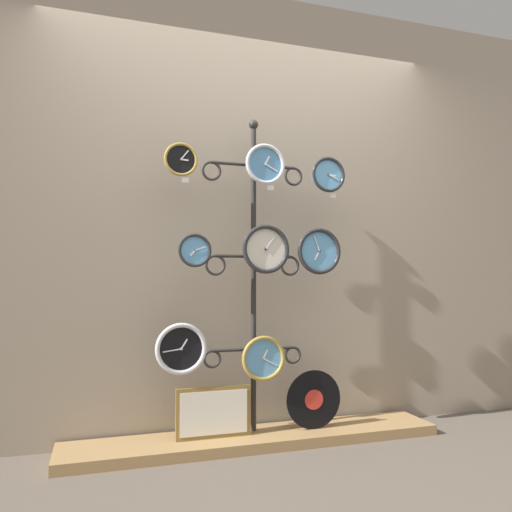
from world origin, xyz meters
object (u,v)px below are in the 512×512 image
display_stand (253,342)px  clock_middle_left (195,250)px  clock_top_right (328,175)px  vinyl_record (314,400)px  picture_frame (214,413)px  clock_top_center (265,164)px  clock_middle_center (266,249)px  clock_middle_right (319,251)px  clock_bottom_center (263,358)px  clock_bottom_left (181,349)px  clock_top_left (181,160)px

display_stand → clock_middle_left: bearing=-169.0°
display_stand → clock_top_right: bearing=-11.1°
vinyl_record → picture_frame: (-0.61, 0.01, -0.03)m
clock_top_center → clock_middle_center: (0.01, 0.02, -0.50)m
clock_middle_right → clock_bottom_center: 0.72m
display_stand → clock_bottom_left: display_stand is taller
clock_middle_center → clock_bottom_left: (-0.49, 0.01, -0.56)m
clock_middle_left → picture_frame: 0.92m
clock_middle_left → clock_middle_right: size_ratio=0.67×
display_stand → clock_middle_center: bearing=-63.5°
display_stand → clock_top_left: display_stand is taller
clock_bottom_left → vinyl_record: 0.86m
clock_top_center → clock_bottom_center: bearing=143.2°
clock_top_right → clock_middle_center: bearing=-179.5°
clock_bottom_center → vinyl_record: clock_bottom_center is taller
display_stand → vinyl_record: (0.35, -0.09, -0.34)m
clock_bottom_left → clock_middle_center: bearing=-1.3°
display_stand → clock_middle_center: size_ratio=6.64×
display_stand → clock_middle_center: (0.05, -0.09, 0.55)m
vinyl_record → picture_frame: vinyl_record is taller
clock_bottom_center → vinyl_record: bearing=3.2°
clock_top_right → clock_middle_left: 0.95m
clock_top_left → clock_middle_center: size_ratio=0.67×
clock_middle_center → clock_bottom_center: clock_middle_center is taller
clock_bottom_left → clock_bottom_center: size_ratio=1.10×
clock_middle_center → clock_bottom_center: bearing=-148.5°
clock_top_left → clock_bottom_center: clock_top_left is taller
display_stand → vinyl_record: 0.50m
clock_top_center → picture_frame: 1.45m
clock_top_left → clock_bottom_left: 1.06m
clock_top_center → clock_middle_right: clock_top_center is taller
clock_top_left → clock_bottom_center: bearing=-3.3°
display_stand → clock_top_right: display_stand is taller
clock_middle_left → display_stand: bearing=11.0°
clock_bottom_left → picture_frame: (0.19, 0.01, -0.36)m
clock_middle_right → clock_bottom_left: 1.00m
clock_top_left → clock_middle_right: bearing=-0.9°
picture_frame → clock_bottom_left: bearing=-177.6°
clock_top_left → vinyl_record: clock_top_left is taller
display_stand → vinyl_record: size_ratio=5.52×
clock_top_center → clock_bottom_left: bearing=176.4°
clock_middle_center → clock_bottom_left: 0.74m
clock_middle_left → clock_top_right: bearing=-1.2°
clock_top_left → clock_bottom_center: (0.48, -0.03, -1.13)m
clock_middle_center → vinyl_record: size_ratio=0.83×
clock_top_center → clock_bottom_left: size_ratio=0.84×
clock_middle_right → clock_bottom_center: size_ratio=1.08×
picture_frame → clock_top_left: bearing=-179.2°
clock_top_center → clock_bottom_center: (-0.01, 0.01, -1.13)m
display_stand → clock_top_center: 1.05m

